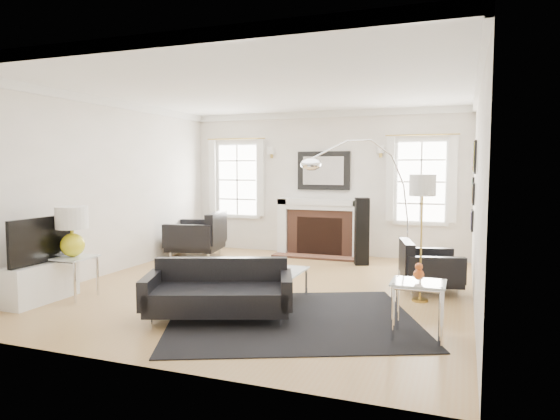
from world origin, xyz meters
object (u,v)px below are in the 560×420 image
at_px(gourd_lamp, 72,228).
at_px(arc_floor_lamp, 361,201).
at_px(fireplace, 321,228).
at_px(armchair_right, 427,268).
at_px(armchair_left, 199,237).
at_px(coffee_table, 267,273).
at_px(sofa, 219,293).

bearing_deg(gourd_lamp, arc_floor_lamp, 37.40).
xyz_separation_m(fireplace, armchair_right, (2.14, -2.20, -0.22)).
height_order(armchair_left, coffee_table, armchair_left).
bearing_deg(fireplace, sofa, -89.81).
relative_size(fireplace, sofa, 0.94).
height_order(armchair_left, arc_floor_lamp, arc_floor_lamp).
xyz_separation_m(gourd_lamp, arc_floor_lamp, (3.31, 2.53, 0.28)).
bearing_deg(gourd_lamp, sofa, -3.44).
bearing_deg(sofa, coffee_table, 75.22).
xyz_separation_m(sofa, armchair_left, (-2.14, 3.32, 0.10)).
bearing_deg(coffee_table, gourd_lamp, -162.86).
xyz_separation_m(fireplace, arc_floor_lamp, (1.11, -1.65, 0.66)).
height_order(coffee_table, arc_floor_lamp, arc_floor_lamp).
bearing_deg(coffee_table, armchair_left, 134.30).
relative_size(sofa, armchair_left, 1.50).
xyz_separation_m(armchair_left, coffee_table, (2.38, -2.44, -0.03)).
height_order(armchair_left, armchair_right, armchair_left).
xyz_separation_m(armchair_right, gourd_lamp, (-4.34, -1.98, 0.61)).
height_order(coffee_table, gourd_lamp, gourd_lamp).
distance_m(sofa, armchair_right, 3.00).
xyz_separation_m(fireplace, gourd_lamp, (-2.20, -4.18, 0.39)).
bearing_deg(fireplace, gourd_lamp, -117.78).
height_order(fireplace, sofa, fireplace).
relative_size(armchair_left, arc_floor_lamp, 0.54).
bearing_deg(arc_floor_lamp, coffee_table, -115.86).
height_order(armchair_right, coffee_table, armchair_right).
height_order(fireplace, gourd_lamp, gourd_lamp).
bearing_deg(coffee_table, armchair_right, 32.82).
height_order(sofa, gourd_lamp, gourd_lamp).
xyz_separation_m(armchair_right, coffee_table, (-1.89, -1.22, 0.04)).
bearing_deg(coffee_table, sofa, -104.78).
bearing_deg(armchair_right, coffee_table, -147.18).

